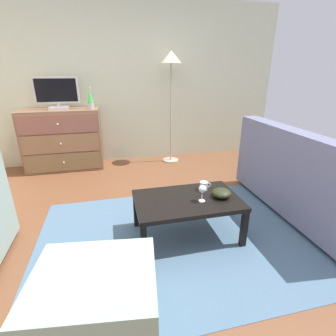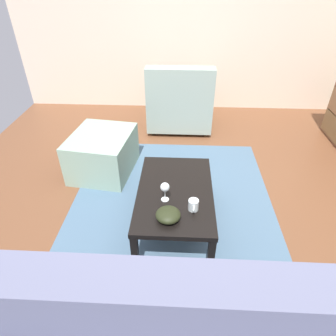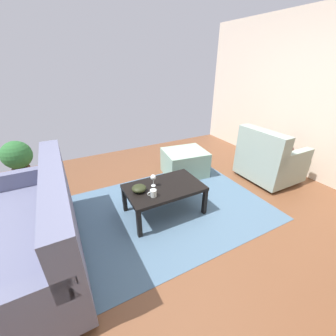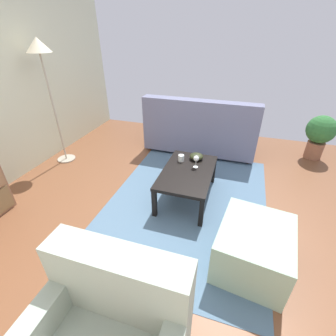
{
  "view_description": "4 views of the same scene",
  "coord_description": "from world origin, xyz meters",
  "px_view_note": "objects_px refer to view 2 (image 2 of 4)",
  "views": [
    {
      "loc": [
        -0.35,
        -2.13,
        1.5
      ],
      "look_at": [
        0.15,
        -0.03,
        0.67
      ],
      "focal_mm": 26.91,
      "sensor_mm": 36.0,
      "label": 1
    },
    {
      "loc": [
        2.09,
        -0.13,
        1.86
      ],
      "look_at": [
        0.08,
        -0.23,
        0.46
      ],
      "focal_mm": 31.02,
      "sensor_mm": 36.0,
      "label": 2
    },
    {
      "loc": [
        1.32,
        1.88,
        1.81
      ],
      "look_at": [
        0.22,
        -0.2,
        0.62
      ],
      "focal_mm": 22.75,
      "sensor_mm": 36.0,
      "label": 3
    },
    {
      "loc": [
        -2.09,
        -0.67,
        1.9
      ],
      "look_at": [
        -0.05,
        -0.03,
        0.62
      ],
      "focal_mm": 25.16,
      "sensor_mm": 36.0,
      "label": 4
    }
  ],
  "objects_px": {
    "bowl_decorative": "(168,215)",
    "armchair": "(180,102)",
    "wine_glass": "(165,188)",
    "ottoman": "(103,153)",
    "coffee_table": "(175,195)",
    "mug": "(193,205)"
  },
  "relations": [
    {
      "from": "wine_glass",
      "to": "mug",
      "type": "relative_size",
      "value": 1.38
    },
    {
      "from": "mug",
      "to": "armchair",
      "type": "xyz_separation_m",
      "value": [
        -2.14,
        -0.14,
        -0.09
      ]
    },
    {
      "from": "mug",
      "to": "armchair",
      "type": "bearing_deg",
      "value": -176.37
    },
    {
      "from": "bowl_decorative",
      "to": "armchair",
      "type": "xyz_separation_m",
      "value": [
        -2.25,
        0.04,
        -0.08
      ]
    },
    {
      "from": "bowl_decorative",
      "to": "armchair",
      "type": "relative_size",
      "value": 0.2
    },
    {
      "from": "mug",
      "to": "wine_glass",
      "type": "bearing_deg",
      "value": -115.06
    },
    {
      "from": "wine_glass",
      "to": "bowl_decorative",
      "type": "relative_size",
      "value": 0.89
    },
    {
      "from": "bowl_decorative",
      "to": "ottoman",
      "type": "relative_size",
      "value": 0.25
    },
    {
      "from": "coffee_table",
      "to": "wine_glass",
      "type": "distance_m",
      "value": 0.21
    },
    {
      "from": "coffee_table",
      "to": "ottoman",
      "type": "bearing_deg",
      "value": -135.38
    },
    {
      "from": "coffee_table",
      "to": "armchair",
      "type": "height_order",
      "value": "armchair"
    },
    {
      "from": "wine_glass",
      "to": "ottoman",
      "type": "relative_size",
      "value": 0.22
    },
    {
      "from": "bowl_decorative",
      "to": "armchair",
      "type": "height_order",
      "value": "armchair"
    },
    {
      "from": "mug",
      "to": "armchair",
      "type": "relative_size",
      "value": 0.13
    },
    {
      "from": "mug",
      "to": "armchair",
      "type": "height_order",
      "value": "armchair"
    },
    {
      "from": "mug",
      "to": "bowl_decorative",
      "type": "relative_size",
      "value": 0.64
    },
    {
      "from": "coffee_table",
      "to": "wine_glass",
      "type": "bearing_deg",
      "value": -32.88
    },
    {
      "from": "wine_glass",
      "to": "coffee_table",
      "type": "bearing_deg",
      "value": 147.12
    },
    {
      "from": "wine_glass",
      "to": "mug",
      "type": "bearing_deg",
      "value": 64.94
    },
    {
      "from": "coffee_table",
      "to": "armchair",
      "type": "bearing_deg",
      "value": 179.92
    },
    {
      "from": "wine_glass",
      "to": "bowl_decorative",
      "type": "height_order",
      "value": "wine_glass"
    },
    {
      "from": "bowl_decorative",
      "to": "armchair",
      "type": "distance_m",
      "value": 2.25
    }
  ]
}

